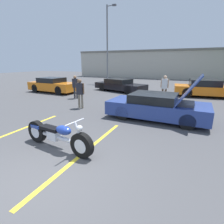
# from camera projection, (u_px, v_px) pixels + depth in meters

# --- Properties ---
(ground_plane) EXTENTS (80.00, 80.00, 0.00)m
(ground_plane) POSITION_uv_depth(u_px,v_px,m) (41.00, 180.00, 3.80)
(ground_plane) COLOR #474749
(parking_stripe_foreground) EXTENTS (0.12, 4.70, 0.01)m
(parking_stripe_foreground) POSITION_uv_depth(u_px,v_px,m) (10.00, 133.00, 6.30)
(parking_stripe_foreground) COLOR yellow
(parking_stripe_foreground) RESTS_ON ground
(parking_stripe_middle) EXTENTS (0.12, 4.70, 0.01)m
(parking_stripe_middle) POSITION_uv_depth(u_px,v_px,m) (86.00, 151.00, 5.04)
(parking_stripe_middle) COLOR yellow
(parking_stripe_middle) RESTS_ON ground
(far_building) EXTENTS (32.00, 4.20, 4.40)m
(far_building) POSITION_uv_depth(u_px,v_px,m) (174.00, 63.00, 27.49)
(far_building) COLOR #B2AD9E
(far_building) RESTS_ON ground
(light_pole) EXTENTS (1.21, 0.28, 8.79)m
(light_pole) POSITION_uv_depth(u_px,v_px,m) (108.00, 42.00, 20.78)
(light_pole) COLOR slate
(light_pole) RESTS_ON ground
(motorcycle) EXTENTS (2.57, 0.73, 0.99)m
(motorcycle) POSITION_uv_depth(u_px,v_px,m) (57.00, 136.00, 5.08)
(motorcycle) COLOR black
(motorcycle) RESTS_ON ground
(show_car_hood_open) EXTENTS (4.39, 2.01, 2.03)m
(show_car_hood_open) POSITION_uv_depth(u_px,v_px,m) (157.00, 106.00, 7.81)
(show_car_hood_open) COLOR navy
(show_car_hood_open) RESTS_ON ground
(parked_car_mid_right_row) EXTENTS (4.71, 2.32, 1.26)m
(parked_car_mid_right_row) POSITION_uv_depth(u_px,v_px,m) (206.00, 89.00, 12.98)
(parked_car_mid_right_row) COLOR orange
(parked_car_mid_right_row) RESTS_ON ground
(parked_car_left_row) EXTENTS (4.43, 2.03, 1.24)m
(parked_car_left_row) POSITION_uv_depth(u_px,v_px,m) (53.00, 85.00, 14.95)
(parked_car_left_row) COLOR orange
(parked_car_left_row) RESTS_ON ground
(parked_car_mid_left_row) EXTENTS (5.01, 3.07, 1.09)m
(parked_car_mid_left_row) POSITION_uv_depth(u_px,v_px,m) (120.00, 85.00, 15.48)
(parked_car_mid_left_row) COLOR black
(parked_car_mid_left_row) RESTS_ON ground
(spectator_near_motorcycle) EXTENTS (0.52, 0.21, 1.60)m
(spectator_near_motorcycle) POSITION_uv_depth(u_px,v_px,m) (75.00, 85.00, 12.23)
(spectator_near_motorcycle) COLOR #333338
(spectator_near_motorcycle) RESTS_ON ground
(spectator_by_show_car) EXTENTS (0.52, 0.22, 1.67)m
(spectator_by_show_car) POSITION_uv_depth(u_px,v_px,m) (165.00, 86.00, 11.44)
(spectator_by_show_car) COLOR brown
(spectator_by_show_car) RESTS_ON ground
(spectator_midground) EXTENTS (0.52, 0.21, 1.61)m
(spectator_midground) POSITION_uv_depth(u_px,v_px,m) (80.00, 91.00, 9.56)
(spectator_midground) COLOR gray
(spectator_midground) RESTS_ON ground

